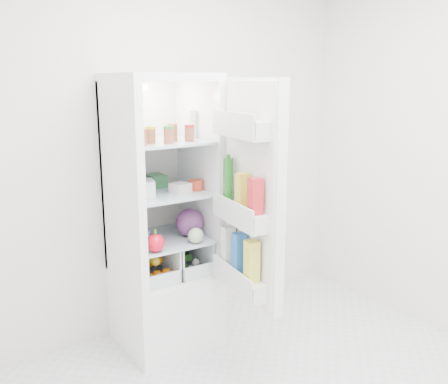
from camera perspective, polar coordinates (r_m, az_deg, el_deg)
room_walls at (r=2.30m, az=11.16°, el=8.21°), size 3.02×3.02×2.61m
refrigerator at (r=3.39m, az=-7.22°, el=-6.24°), size 0.60×0.60×1.80m
shelf_low at (r=3.31m, az=-6.76°, el=-5.32°), size 0.49×0.53×0.01m
shelf_mid at (r=3.23m, az=-6.91°, el=-0.08°), size 0.49×0.53×0.02m
shelf_top at (r=3.17m, az=-7.07°, el=5.74°), size 0.49×0.53×0.02m
crisper_left at (r=3.30m, az=-8.61°, el=-7.81°), size 0.23×0.46×0.22m
crisper_right at (r=3.41m, az=-4.86°, el=-7.05°), size 0.23×0.46×0.22m
condiment_jars at (r=3.04m, az=-6.76°, el=6.40°), size 0.38×0.16×0.08m
squeeze_bottle at (r=3.26m, az=-3.74°, el=7.72°), size 0.06×0.06×0.18m
tub_white at (r=3.11m, az=-9.43°, el=0.43°), size 0.19×0.19×0.10m
tub_cream at (r=3.17m, az=-5.01°, el=0.47°), size 0.13×0.13×0.06m
tin_red at (r=3.25m, az=-3.27°, el=0.80°), size 0.12×0.12×0.07m
foil_tray at (r=3.35m, az=-9.54°, el=0.75°), size 0.17×0.14×0.04m
tub_green at (r=3.36m, az=-7.80°, el=1.30°), size 0.11×0.15×0.08m
red_cabbage at (r=3.30m, az=-3.98°, el=-3.50°), size 0.18×0.18×0.18m
bell_pepper at (r=3.03m, az=-7.83°, el=-5.81°), size 0.11×0.11×0.11m
mushroom_bowl at (r=3.26m, az=-9.65°, el=-4.96°), size 0.18×0.18×0.06m
salad_bag at (r=3.17m, az=-3.25°, el=-4.99°), size 0.10×0.10×0.10m
citrus_pile at (r=3.28m, az=-8.40°, el=-8.37°), size 0.20×0.31×0.16m
veg_pile at (r=3.42m, az=-4.76°, el=-7.79°), size 0.16×0.30×0.10m
fridge_door at (r=2.87m, az=2.90°, el=-0.72°), size 0.25×0.60×1.30m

